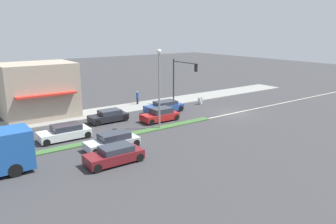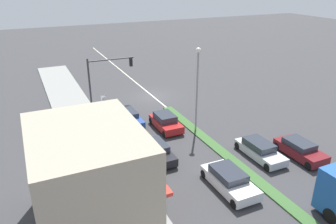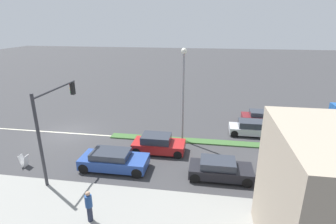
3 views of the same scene
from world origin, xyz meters
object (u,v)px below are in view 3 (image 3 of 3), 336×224
Objects in this scene: hatchback_red at (158,144)px; sedan_maroon at (263,118)px; sedan_dark at (220,169)px; traffic_signal_main at (52,117)px; van_white at (299,154)px; coupe_blue at (114,160)px; street_lamp at (183,84)px; sedan_silver at (254,128)px; warning_aframe_sign at (24,161)px; pedestrian at (89,206)px.

hatchback_red is 0.95× the size of sedan_maroon.
traffic_signal_main is at bearing -83.68° from sedan_dark.
traffic_signal_main reaches higher than van_white.
coupe_blue is 1.03× the size of van_white.
hatchback_red is (2.20, -1.59, -4.13)m from street_lamp.
hatchback_red is at bearing 124.56° from traffic_signal_main.
sedan_silver is 3.07m from sedan_maroon.
street_lamp reaches higher than traffic_signal_main.
hatchback_red is at bearing -35.78° from street_lamp.
warning_aframe_sign is at bearing -58.35° from sedan_maroon.
pedestrian is 0.38× the size of sedan_silver.
pedestrian reaches higher than sedan_maroon.
van_white is (-2.80, 12.38, -0.01)m from coupe_blue.
traffic_signal_main is at bearing -134.80° from pedestrian.
pedestrian reaches higher than coupe_blue.
hatchback_red is 11.38m from sedan_maroon.
coupe_blue reaches higher than sedan_dark.
traffic_signal_main is 16.43m from van_white.
hatchback_red is (4.40, -7.57, 0.05)m from sedan_silver.
street_lamp reaches higher than sedan_silver.
hatchback_red is (-2.80, 2.46, 0.01)m from coupe_blue.
street_lamp is 7.62m from sedan_silver.
street_lamp reaches higher than sedan_dark.
sedan_silver is (-8.32, 13.27, -3.30)m from traffic_signal_main.
warning_aframe_sign is 17.92m from sedan_silver.
sedan_maroon is (-7.20, 8.82, -0.03)m from hatchback_red.
traffic_signal_main is at bearing -70.84° from coupe_blue.
hatchback_red reaches higher than sedan_maroon.
traffic_signal_main is 4.50m from warning_aframe_sign.
sedan_dark is at bearing 127.99° from pedestrian.
pedestrian is 14.09m from van_white.
sedan_silver reaches higher than sedan_dark.
pedestrian is at bearing -35.56° from sedan_maroon.
warning_aframe_sign is 0.22× the size of hatchback_red.
sedan_silver is 8.75m from hatchback_red.
pedestrian reaches higher than hatchback_red.
sedan_maroon is at bearing 127.47° from traffic_signal_main.
street_lamp is 4.46× the size of pedestrian.
pedestrian is 7.96m from hatchback_red.
van_white is at bearing 8.68° from sedan_maroon.
hatchback_red is 0.90× the size of van_white.
hatchback_red reaches higher than sedan_dark.
sedan_silver is at bearing 142.15° from pedestrian.
sedan_dark is (5.00, 2.87, -4.18)m from street_lamp.
pedestrian is at bearing 45.20° from traffic_signal_main.
sedan_maroon reaches higher than sedan_silver.
hatchback_red is at bearing 112.25° from warning_aframe_sign.
street_lamp is at bearing -150.14° from sedan_dark.
traffic_signal_main is 0.76× the size of street_lamp.
coupe_blue is 3.73m from hatchback_red.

